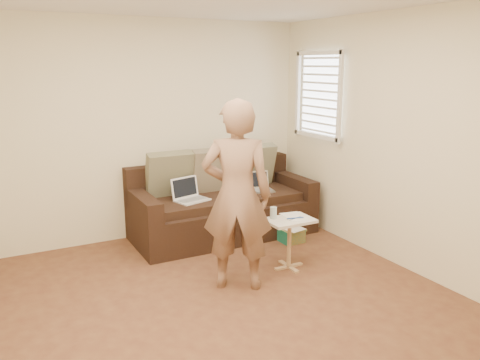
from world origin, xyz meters
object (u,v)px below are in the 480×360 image
(laptop_white, at_px, (192,201))
(person, at_px, (237,196))
(striped_box, at_px, (291,234))
(sofa, at_px, (223,202))
(laptop_silver, at_px, (260,191))
(side_table, at_px, (289,243))
(drinking_glass, at_px, (273,213))

(laptop_white, bearing_deg, person, -108.73)
(laptop_white, bearing_deg, striped_box, -40.89)
(sofa, relative_size, laptop_silver, 6.71)
(side_table, height_order, drinking_glass, drinking_glass)
(sofa, distance_m, side_table, 1.23)
(drinking_glass, xyz_separation_m, striped_box, (0.58, 0.53, -0.50))
(laptop_silver, xyz_separation_m, drinking_glass, (-0.45, -1.04, 0.07))
(person, distance_m, side_table, 0.93)
(sofa, bearing_deg, laptop_white, -169.83)
(sofa, distance_m, person, 1.49)
(laptop_silver, height_order, side_table, laptop_silver)
(striped_box, bearing_deg, drinking_glass, -137.60)
(sofa, relative_size, striped_box, 7.94)
(laptop_white, relative_size, drinking_glass, 3.08)
(sofa, bearing_deg, striped_box, -43.33)
(drinking_glass, bearing_deg, side_table, -34.79)
(drinking_glass, distance_m, striped_box, 0.94)
(person, distance_m, drinking_glass, 0.65)
(side_table, bearing_deg, drinking_glass, 145.21)
(person, height_order, side_table, person)
(sofa, xyz_separation_m, laptop_white, (-0.44, -0.08, 0.10))
(laptop_white, bearing_deg, side_table, -77.31)
(sofa, bearing_deg, side_table, -82.22)
(sofa, xyz_separation_m, person, (-0.51, -1.32, 0.47))
(laptop_white, xyz_separation_m, drinking_glass, (0.47, -1.03, 0.07))
(striped_box, bearing_deg, laptop_silver, 104.70)
(side_table, bearing_deg, person, -169.86)
(person, height_order, striped_box, person)
(laptop_silver, bearing_deg, side_table, -94.54)
(laptop_silver, distance_m, striped_box, 0.68)
(sofa, bearing_deg, person, -111.02)
(laptop_white, relative_size, striped_box, 1.33)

